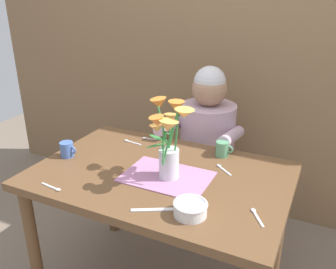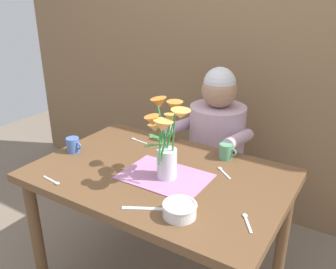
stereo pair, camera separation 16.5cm
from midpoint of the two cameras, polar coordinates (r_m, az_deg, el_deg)
The scene contains 14 objects.
wood_panel_backdrop at distance 2.47m, azimuth 14.44°, elevation 14.81°, with size 4.00×0.10×2.50m, color brown.
dining_table at distance 1.75m, azimuth 1.35°, elevation -8.89°, with size 1.20×0.80×0.74m.
seated_person at distance 2.27m, azimuth 9.67°, elevation -3.71°, with size 0.45×0.47×1.14m.
striped_placemat at distance 1.66m, azimuth 2.36°, elevation -6.83°, with size 0.40×0.28×0.01m, color #B275A3.
flower_vase at distance 1.56m, azimuth 2.74°, elevation -0.48°, with size 0.26×0.28×0.36m.
ceramic_bowl at distance 1.39m, azimuth 5.36°, elevation -11.96°, with size 0.14×0.14×0.06m.
dinner_knife at distance 1.44m, azimuth -0.28°, elevation -11.92°, with size 0.19×0.02×0.01m, color silver.
coffee_cup at distance 1.85m, azimuth 11.85°, elevation -2.74°, with size 0.09×0.07×0.08m.
tea_cup at distance 1.93m, azimuth -12.64°, elevation -1.71°, with size 0.09×0.07×0.08m.
spoon_0 at distance 2.07m, azimuth 0.34°, elevation -0.59°, with size 0.12×0.04×0.01m.
spoon_1 at distance 1.74m, azimuth 11.44°, elevation -5.81°, with size 0.10×0.09×0.01m.
spoon_2 at distance 1.67m, azimuth -15.21°, elevation -7.37°, with size 0.12×0.03×0.01m.
spoon_3 at distance 1.43m, azimuth 15.84°, elevation -13.13°, with size 0.08×0.11×0.01m.
spoon_4 at distance 2.04m, azimuth -2.77°, elevation -0.94°, with size 0.12×0.03×0.01m.
Camera 2 is at (0.83, -1.25, 1.55)m, focal length 37.96 mm.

